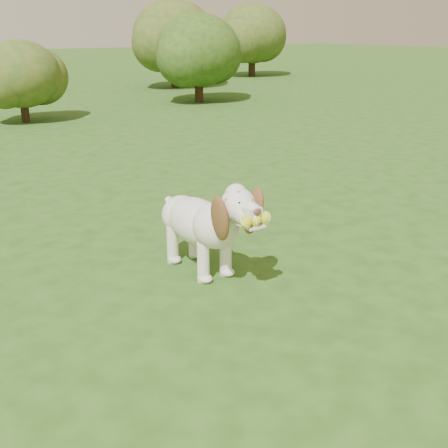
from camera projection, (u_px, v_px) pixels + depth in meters
ground at (191, 299)px, 3.30m from camera, size 80.00×80.00×0.00m
dog at (205, 221)px, 3.55m from camera, size 0.36×1.02×0.67m
shrub_h at (252, 34)px, 17.87m from camera, size 2.15×2.15×2.23m
shrub_f at (174, 36)px, 14.42m from camera, size 2.12×2.12×2.20m
shrub_d at (198, 50)px, 11.62m from camera, size 1.74×1.74×1.80m
shrub_c at (21, 74)px, 9.19m from camera, size 1.28×1.28×1.33m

